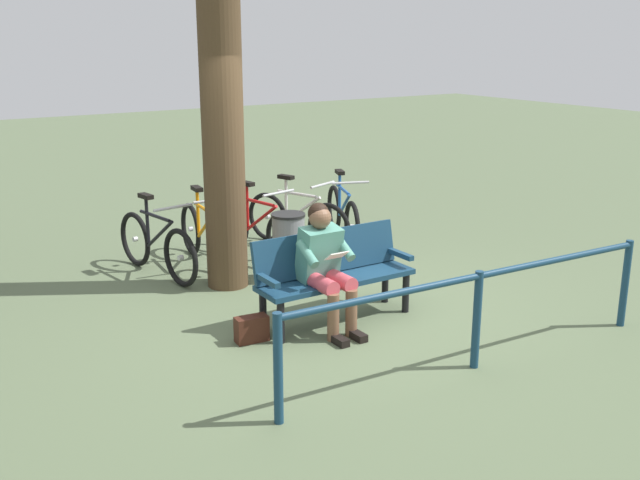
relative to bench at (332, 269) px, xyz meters
name	(u,v)px	position (x,y,z in m)	size (l,w,h in m)	color
ground_plane	(343,316)	(-0.12, 0.02, -0.51)	(40.00, 40.00, 0.00)	#566647
bench	(332,269)	(0.00, 0.00, 0.00)	(1.60, 0.49, 0.87)	navy
person_reading	(325,261)	(0.19, 0.16, 0.16)	(0.49, 0.76, 1.20)	#4C8C7A
handbag	(252,329)	(0.93, 0.08, -0.39)	(0.30, 0.14, 0.24)	#3F1E14
tree_trunk	(222,98)	(0.42, -1.46, 1.55)	(0.45, 0.45, 4.12)	#4C3823
litter_bin	(289,247)	(-0.25, -1.27, -0.12)	(0.38, 0.38, 0.77)	slate
bicycle_red	(343,215)	(-1.67, -2.26, -0.15)	(0.70, 1.59, 0.94)	black
bicycle_orange	(297,220)	(-1.01, -2.34, -0.15)	(0.70, 1.59, 0.94)	black
bicycle_black	(257,229)	(-0.36, -2.23, -0.15)	(0.53, 1.65, 0.94)	black
bicycle_purple	(204,236)	(0.34, -2.28, -0.15)	(0.48, 1.68, 0.94)	black
bicycle_green	(157,246)	(0.96, -2.20, -0.15)	(0.48, 1.67, 0.94)	black
railing_fence	(478,299)	(-0.39, 1.57, 0.10)	(3.75, 0.24, 0.85)	navy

